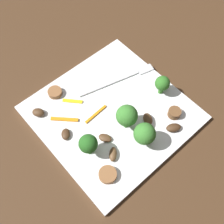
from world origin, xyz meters
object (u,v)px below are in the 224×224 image
Objects in this scene: sausage_slice_1 at (108,175)px; pepper_strip_1 at (96,114)px; pepper_strip_2 at (65,119)px; mushroom_0 at (174,128)px; mushroom_5 at (38,112)px; sausage_slice_0 at (55,92)px; mushroom_2 at (105,138)px; broccoli_floret_1 at (88,144)px; mushroom_3 at (66,134)px; broccoli_floret_3 at (162,84)px; sausage_slice_2 at (174,113)px; mushroom_4 at (113,154)px; plate at (112,113)px; mushroom_1 at (148,119)px; fork at (122,79)px; pepper_strip_0 at (72,101)px; broccoli_floret_0 at (125,117)px; broccoli_floret_2 at (143,135)px.

sausage_slice_1 reaches higher than pepper_strip_1.
sausage_slice_1 is at bearing -94.18° from pepper_strip_2.
mushroom_5 reaches higher than mushroom_0.
mushroom_5 is at bearing 124.42° from pepper_strip_2.
sausage_slice_0 is 0.89× the size of sausage_slice_1.
sausage_slice_1 is at bearing -127.30° from mushroom_2.
broccoli_floret_1 is 0.07m from mushroom_3.
broccoli_floret_1 is at bearing -178.34° from broccoli_floret_3.
sausage_slice_2 is 0.98× the size of mushroom_2.
mushroom_4 is (-0.17, -0.04, -0.03)m from broccoli_floret_3.
mushroom_2 is at bearing -85.93° from sausage_slice_0.
plate is at bearing 135.40° from sausage_slice_2.
broccoli_floret_1 is 2.10× the size of mushroom_1.
mushroom_5 is at bearing 100.68° from broccoli_floret_1.
fork is 0.12m from pepper_strip_0.
mushroom_4 is 0.13m from pepper_strip_2.
plate is at bearing 84.30° from broccoli_floret_0.
mushroom_2 is at bearing 159.54° from sausage_slice_2.
plate is 4.96× the size of broccoli_floret_2.
mushroom_1 reaches higher than pepper_strip_0.
broccoli_floret_3 reaches higher than mushroom_2.
sausage_slice_1 is at bearing -134.92° from plate.
sausage_slice_2 reaches higher than mushroom_5.
mushroom_1 is 0.22m from mushroom_5.
sausage_slice_0 is at bearing 119.31° from mushroom_0.
mushroom_5 is (-0.12, 0.10, 0.01)m from plate.
mushroom_2 is 0.92× the size of mushroom_4.
broccoli_floret_1 is 1.19× the size of broccoli_floret_3.
mushroom_3 is at bearing -155.98° from fork.
mushroom_4 is 0.10m from pepper_strip_1.
broccoli_floret_1 reaches higher than mushroom_4.
broccoli_floret_3 reaches higher than pepper_strip_1.
broccoli_floret_1 is at bearing -138.10° from pepper_strip_1.
broccoli_floret_2 is at bearing -58.97° from mushroom_5.
mushroom_3 is at bearing 94.02° from sausage_slice_1.
broccoli_floret_3 is 0.19m from pepper_strip_0.
broccoli_floret_0 reaches higher than plate.
plate is at bearing -58.68° from pepper_strip_0.
broccoli_floret_0 reaches higher than mushroom_5.
fork is at bearing 60.96° from broccoli_floret_2.
broccoli_floret_2 is at bearing -179.34° from sausage_slice_2.
broccoli_floret_2 reaches higher than broccoli_floret_1.
broccoli_floret_1 is 1.01× the size of pepper_strip_2.
mushroom_5 is at bearing 96.20° from sausage_slice_1.
mushroom_0 is at bearing -47.08° from pepper_strip_2.
mushroom_4 is at bearing -174.70° from mushroom_1.
broccoli_floret_1 is at bearing -100.95° from sausage_slice_0.
broccoli_floret_2 is 0.10m from sausage_slice_1.
broccoli_floret_0 reaches higher than pepper_strip_0.
fork is at bearing -26.33° from sausage_slice_0.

